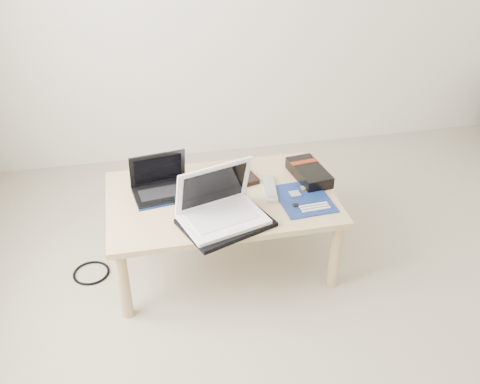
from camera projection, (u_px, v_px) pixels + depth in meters
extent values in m
plane|color=#BAB197|center=(408.00, 354.00, 2.29)|extent=(4.00, 4.00, 0.00)
cube|color=tan|center=(221.00, 199.00, 2.62)|extent=(1.10, 0.70, 0.03)
cylinder|color=tan|center=(124.00, 285.00, 2.39)|extent=(0.06, 0.06, 0.37)
cylinder|color=tan|center=(335.00, 255.00, 2.56)|extent=(0.06, 0.06, 0.37)
cylinder|color=tan|center=(120.00, 211.00, 2.88)|extent=(0.06, 0.06, 0.37)
cylinder|color=tan|center=(298.00, 190.00, 3.06)|extent=(0.06, 0.06, 0.37)
cube|color=black|center=(227.00, 178.00, 2.73)|extent=(0.32, 0.28, 0.03)
cube|color=black|center=(163.00, 194.00, 2.61)|extent=(0.30, 0.23, 0.02)
cube|color=black|center=(163.00, 192.00, 2.60)|extent=(0.24, 0.14, 0.00)
cube|color=black|center=(166.00, 200.00, 2.55)|extent=(0.06, 0.04, 0.00)
cube|color=black|center=(158.00, 169.00, 2.62)|extent=(0.28, 0.09, 0.18)
cube|color=black|center=(158.00, 170.00, 2.61)|extent=(0.24, 0.07, 0.15)
cube|color=#0D1C48|center=(168.00, 205.00, 2.54)|extent=(0.27, 0.05, 0.01)
cube|color=black|center=(221.00, 198.00, 2.58)|extent=(0.25, 0.20, 0.01)
cube|color=white|center=(221.00, 197.00, 2.58)|extent=(0.20, 0.16, 0.00)
cube|color=silver|center=(270.00, 189.00, 2.64)|extent=(0.09, 0.24, 0.02)
cube|color=gray|center=(270.00, 187.00, 2.64)|extent=(0.07, 0.20, 0.00)
cube|color=black|center=(226.00, 223.00, 2.40)|extent=(0.46, 0.40, 0.02)
cube|color=white|center=(223.00, 219.00, 2.39)|extent=(0.42, 0.34, 0.02)
cube|color=white|center=(224.00, 218.00, 2.38)|extent=(0.32, 0.22, 0.00)
cube|color=white|center=(233.00, 228.00, 2.32)|extent=(0.09, 0.06, 0.00)
cube|color=white|center=(213.00, 186.00, 2.39)|extent=(0.37, 0.18, 0.24)
cube|color=black|center=(214.00, 187.00, 2.39)|extent=(0.31, 0.14, 0.19)
cube|color=#0C1D51|center=(304.00, 199.00, 2.58)|extent=(0.26, 0.32, 0.01)
cube|color=silver|center=(295.00, 194.00, 2.60)|extent=(0.05, 0.05, 0.01)
cube|color=gold|center=(310.00, 186.00, 2.67)|extent=(0.10, 0.02, 0.01)
cube|color=gold|center=(312.00, 188.00, 2.65)|extent=(0.10, 0.02, 0.01)
cube|color=silver|center=(313.00, 205.00, 2.53)|extent=(0.14, 0.02, 0.01)
cube|color=silver|center=(315.00, 207.00, 2.51)|extent=(0.14, 0.02, 0.01)
cube|color=silver|center=(316.00, 209.00, 2.49)|extent=(0.14, 0.02, 0.01)
cube|color=black|center=(296.00, 205.00, 2.52)|extent=(0.03, 0.03, 0.01)
cube|color=black|center=(309.00, 173.00, 2.74)|extent=(0.18, 0.30, 0.06)
cube|color=maroon|center=(304.00, 162.00, 2.77)|extent=(0.14, 0.05, 0.00)
torus|color=black|center=(177.00, 198.00, 2.58)|extent=(0.12, 0.12, 0.01)
torus|color=black|center=(91.00, 273.00, 2.72)|extent=(0.22, 0.22, 0.01)
cylinder|color=black|center=(119.00, 259.00, 2.82)|extent=(0.08, 0.37, 0.01)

